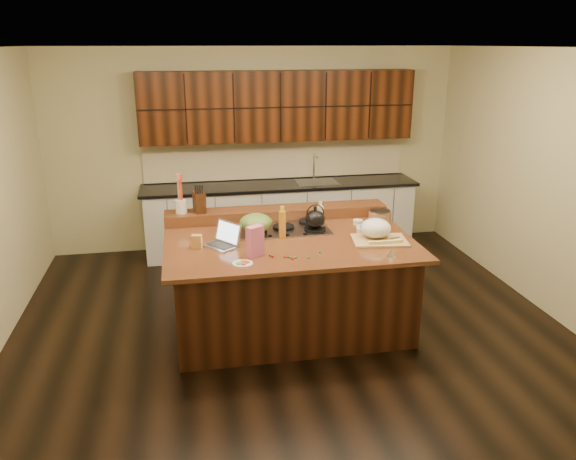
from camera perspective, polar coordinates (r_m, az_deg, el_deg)
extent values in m
cube|color=black|center=(5.84, 0.09, -9.55)|extent=(5.50, 5.00, 0.01)
cube|color=silver|center=(5.15, 0.11, 18.11)|extent=(5.50, 5.00, 0.01)
cube|color=#C0B887|center=(7.75, -3.42, 8.14)|extent=(5.50, 0.01, 2.70)
cube|color=#C0B887|center=(3.07, 9.04, -8.73)|extent=(5.50, 0.01, 2.70)
cube|color=#C0B887|center=(6.43, 25.04, 4.27)|extent=(0.01, 5.00, 2.70)
cube|color=black|center=(5.64, 0.10, -5.56)|extent=(2.22, 1.42, 0.88)
cube|color=black|center=(5.47, 0.10, -1.16)|extent=(2.40, 1.60, 0.04)
cube|color=black|center=(6.10, -1.14, 1.73)|extent=(2.40, 0.30, 0.12)
cube|color=gray|center=(5.74, -0.47, 0.07)|extent=(0.92, 0.52, 0.02)
cylinder|color=black|center=(5.81, -3.61, 0.50)|extent=(0.22, 0.22, 0.03)
cylinder|color=black|center=(5.91, 2.17, 0.84)|extent=(0.22, 0.22, 0.03)
cylinder|color=black|center=(5.57, -3.26, -0.31)|extent=(0.22, 0.22, 0.03)
cylinder|color=black|center=(5.67, 2.75, 0.05)|extent=(0.22, 0.22, 0.03)
cylinder|color=black|center=(5.73, -0.47, 0.28)|extent=(0.22, 0.22, 0.03)
cube|color=silver|center=(7.69, -0.75, 1.18)|extent=(3.60, 0.62, 0.90)
cube|color=black|center=(7.56, -0.76, 4.58)|extent=(3.70, 0.66, 0.04)
cube|color=gray|center=(7.66, 2.94, 4.85)|extent=(0.55, 0.42, 0.01)
cylinder|color=gray|center=(7.79, 2.65, 6.48)|extent=(0.02, 0.02, 0.36)
cube|color=black|center=(7.53, -1.00, 12.48)|extent=(3.60, 0.34, 0.90)
cube|color=#C0B887|center=(7.80, -1.17, 7.11)|extent=(3.60, 0.03, 0.50)
ellipsoid|color=black|center=(5.64, 2.77, 1.11)|extent=(0.22, 0.22, 0.18)
ellipsoid|color=#53702D|center=(5.54, -3.28, 0.74)|extent=(0.36, 0.36, 0.18)
cube|color=#B7B7BC|center=(5.31, -6.92, -1.62)|extent=(0.36, 0.38, 0.01)
cube|color=black|center=(5.30, -6.92, -1.53)|extent=(0.26, 0.29, 0.00)
cube|color=#B7B7BC|center=(5.34, -6.09, -0.22)|extent=(0.24, 0.29, 0.20)
cube|color=silver|center=(5.33, -6.14, -0.24)|extent=(0.21, 0.26, 0.17)
cylinder|color=orange|center=(5.47, -0.59, 0.55)|extent=(0.09, 0.09, 0.27)
cylinder|color=silver|center=(5.72, 3.29, 1.22)|extent=(0.08, 0.08, 0.25)
cube|color=tan|center=(5.47, 9.28, -1.06)|extent=(0.56, 0.44, 0.02)
ellipsoid|color=white|center=(5.50, 8.89, 0.20)|extent=(0.30, 0.30, 0.18)
cube|color=#EDD872|center=(5.32, 8.79, -1.29)|extent=(0.11, 0.03, 0.03)
cube|color=#EDD872|center=(5.36, 9.92, -1.21)|extent=(0.11, 0.03, 0.03)
cube|color=#EDD872|center=(5.40, 11.03, -1.13)|extent=(0.11, 0.03, 0.03)
cylinder|color=gray|center=(5.49, 10.45, -0.88)|extent=(0.20, 0.08, 0.01)
cylinder|color=white|center=(5.71, 7.47, 0.00)|extent=(0.11, 0.11, 0.04)
cylinder|color=white|center=(5.77, 7.46, 0.19)|extent=(0.13, 0.13, 0.04)
cylinder|color=white|center=(5.96, 7.11, 0.81)|extent=(0.12, 0.12, 0.04)
cylinder|color=#996B3F|center=(6.12, 9.31, 1.40)|extent=(0.27, 0.27, 0.09)
cone|color=silver|center=(5.09, 10.49, -2.36)|extent=(0.10, 0.10, 0.07)
cube|color=#CA5F88|center=(5.00, -3.36, -1.16)|extent=(0.17, 0.15, 0.28)
cylinder|color=white|center=(4.88, -4.63, -3.42)|extent=(0.19, 0.19, 0.01)
cube|color=#C38845|center=(5.28, -9.25, -1.17)|extent=(0.10, 0.08, 0.13)
cylinder|color=white|center=(5.99, -10.81, 2.36)|extent=(0.13, 0.13, 0.14)
cube|color=black|center=(5.98, -8.99, 2.82)|extent=(0.14, 0.19, 0.21)
ellipsoid|color=red|center=(4.98, 0.34, -2.83)|extent=(0.02, 0.02, 0.02)
ellipsoid|color=#198C26|center=(5.12, 3.25, -2.25)|extent=(0.02, 0.02, 0.02)
ellipsoid|color=red|center=(5.04, -1.87, -2.58)|extent=(0.02, 0.02, 0.02)
ellipsoid|color=#198C26|center=(4.98, 2.10, -2.82)|extent=(0.02, 0.02, 0.02)
ellipsoid|color=red|center=(4.95, 0.46, -2.94)|extent=(0.02, 0.02, 0.02)
ellipsoid|color=#198C26|center=(5.00, 0.05, -2.75)|extent=(0.02, 0.02, 0.02)
ellipsoid|color=red|center=(5.01, -1.59, -2.70)|extent=(0.02, 0.02, 0.02)
ellipsoid|color=#198C26|center=(4.98, 0.81, -2.81)|extent=(0.02, 0.02, 0.02)
ellipsoid|color=red|center=(5.00, -0.34, -2.74)|extent=(0.02, 0.02, 0.02)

